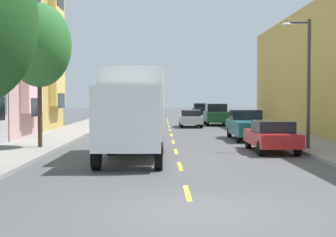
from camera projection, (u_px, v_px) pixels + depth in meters
The scene contains 13 objects.
ground_plane at pixel (169, 128), 40.98m from camera, with size 160.00×160.00×0.00m, color #4C4C4F.
sidewalk_left at pixel (78, 129), 38.88m from camera, with size 3.20×120.00×0.14m, color gray.
sidewalk_right at pixel (261, 128), 39.07m from camera, with size 3.20×120.00×0.14m, color gray.
lane_centerline_dashes at pixel (171, 132), 35.48m from camera, with size 0.14×47.20×0.01m.
street_tree_second at pixel (39, 45), 23.49m from camera, with size 3.01×3.01×6.77m.
street_lamp at pixel (305, 73), 22.94m from camera, with size 1.35×0.28×5.92m.
delivery_box_truck at pixel (133, 109), 20.24m from camera, with size 2.47×7.76×3.64m.
parked_pickup_teal at pixel (248, 126), 29.51m from camera, with size 2.01×5.30×1.73m.
parked_wagon_burgundy at pixel (125, 114), 49.49m from camera, with size 1.90×4.73×1.50m.
parked_sedan_red at pixel (272, 136), 22.71m from camera, with size 1.82×4.51×1.43m.
parked_pickup_black at pixel (201, 110), 64.47m from camera, with size 2.03×5.31×1.73m.
parked_suv_forest at pixel (216, 114), 44.78m from camera, with size 2.01×4.82×1.93m.
moving_silver_sedan at pixel (191, 118), 42.01m from camera, with size 1.80×4.50×1.43m.
Camera 1 is at (-0.68, -10.90, 2.47)m, focal length 53.60 mm.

